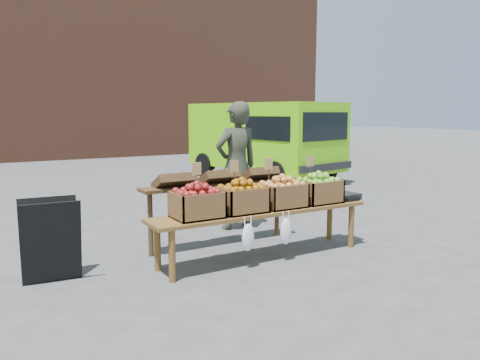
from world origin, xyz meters
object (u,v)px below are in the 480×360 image
vendor (237,166)px  back_table (219,205)px  weighing_scale (344,196)px  crate_red_apples (282,195)px  chalkboard_sign (50,240)px  crate_russet_pears (242,200)px  crate_green_apples (318,191)px  display_bench (262,234)px  delivery_van (263,141)px  crate_golden_apples (197,205)px

vendor → back_table: 0.99m
back_table → weighing_scale: size_ratio=6.18×
crate_red_apples → vendor: bearing=82.3°
chalkboard_sign → crate_russet_pears: size_ratio=1.69×
crate_russet_pears → vendor: bearing=61.7°
crate_green_apples → weighing_scale: (0.43, 0.00, -0.10)m
vendor → back_table: size_ratio=0.87×
display_bench → delivery_van: bearing=56.4°
crate_green_apples → weighing_scale: crate_green_apples is taller
chalkboard_sign → weighing_scale: 3.50m
back_table → crate_red_apples: (0.46, -0.72, 0.19)m
crate_green_apples → crate_red_apples: bearing=180.0°
delivery_van → vendor: delivery_van is taller
chalkboard_sign → crate_green_apples: (3.05, -0.43, 0.29)m
chalkboard_sign → crate_green_apples: 3.09m
chalkboard_sign → back_table: back_table is taller
display_bench → crate_russet_pears: (-0.28, 0.00, 0.42)m
vendor → crate_russet_pears: 1.56m
delivery_van → back_table: delivery_van is taller
vendor → display_bench: vendor is taller
vendor → weighing_scale: 1.61m
vendor → crate_golden_apples: 1.89m
vendor → display_bench: 1.57m
crate_green_apples → delivery_van: bearing=62.8°
delivery_van → weighing_scale: 5.92m
crate_golden_apples → crate_green_apples: 1.65m
display_bench → crate_golden_apples: crate_golden_apples is taller
crate_russet_pears → weighing_scale: (1.52, 0.00, -0.10)m
delivery_van → weighing_scale: bearing=-123.4°
display_bench → crate_green_apples: 0.93m
delivery_van → display_bench: (-3.61, -5.42, -0.66)m
crate_golden_apples → back_table: bearing=48.3°
delivery_van → crate_red_apples: (-3.33, -5.42, -0.24)m
crate_russet_pears → weighing_scale: size_ratio=1.47×
display_bench → crate_green_apples: bearing=0.0°
delivery_van → vendor: size_ratio=2.32×
delivery_van → crate_golden_apples: 7.01m
crate_golden_apples → crate_red_apples: bearing=0.0°
chalkboard_sign → crate_green_apples: size_ratio=1.69×
weighing_scale → crate_russet_pears: bearing=180.0°
back_table → weighing_scale: back_table is taller
crate_golden_apples → weighing_scale: bearing=0.0°
display_bench → crate_russet_pears: 0.51m
delivery_van → crate_golden_apples: size_ratio=8.48×
crate_golden_apples → weighing_scale: crate_golden_apples is taller
delivery_van → back_table: bearing=-138.7°
crate_golden_apples → weighing_scale: size_ratio=1.47×
chalkboard_sign → crate_red_apples: (2.50, -0.43, 0.29)m
crate_russet_pears → crate_green_apples: 1.10m
delivery_van → display_bench: 6.55m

